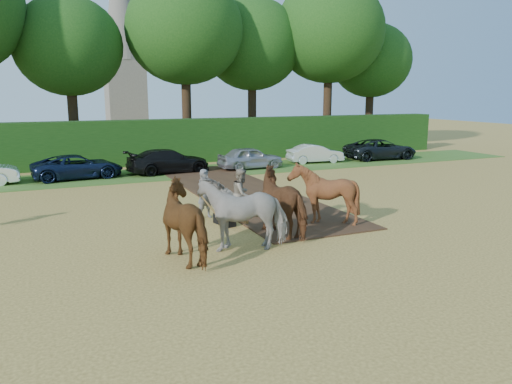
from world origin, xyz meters
The scene contains 9 objects.
ground centered at (0.00, 0.00, 0.00)m, with size 120.00×120.00×0.00m, color gold.
earth_strip centered at (1.50, 7.00, 0.03)m, with size 4.50×17.00×0.05m, color #472D1C.
grass_verge centered at (0.00, 14.00, 0.01)m, with size 50.00×5.00×0.03m, color #38601E.
hedgerow centered at (0.00, 18.50, 1.50)m, with size 46.00×1.60×3.00m, color #14380F.
spectator_near centered at (-0.42, 2.04, 0.99)m, with size 0.96×0.75×1.97m, color tan.
plough_team centered at (-0.77, -0.76, 1.14)m, with size 7.70×6.30×2.30m.
parked_cars centered at (0.64, 14.18, 0.71)m, with size 36.37×2.85×1.48m.
treeline centered at (-1.69, 21.69, 8.97)m, with size 48.70×10.60×14.21m.
church centered at (4.00, 55.00, 13.73)m, with size 5.20×5.20×27.00m.
Camera 1 is at (-7.45, -15.36, 4.82)m, focal length 35.00 mm.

